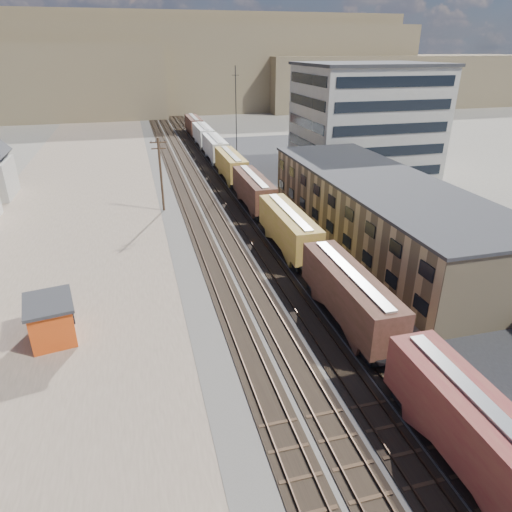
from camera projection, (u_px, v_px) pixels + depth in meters
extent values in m
plane|color=#6B6356|center=(354.00, 409.00, 28.66)|extent=(300.00, 300.00, 0.00)
cube|color=#4C4742|center=(214.00, 190.00, 72.57)|extent=(18.00, 200.00, 0.06)
cube|color=#766451|center=(76.00, 223.00, 59.13)|extent=(24.00, 180.00, 0.03)
cube|color=#232326|center=(386.00, 208.00, 64.53)|extent=(26.00, 120.00, 0.04)
cube|color=black|center=(183.00, 192.00, 71.38)|extent=(2.60, 200.00, 0.08)
cube|color=#38281E|center=(178.00, 192.00, 71.16)|extent=(0.08, 200.00, 0.16)
cube|color=#38281E|center=(187.00, 191.00, 71.50)|extent=(0.08, 200.00, 0.16)
cube|color=black|center=(202.00, 191.00, 72.08)|extent=(2.60, 200.00, 0.08)
cube|color=#38281E|center=(197.00, 190.00, 71.86)|extent=(0.08, 200.00, 0.16)
cube|color=#38281E|center=(206.00, 189.00, 72.20)|extent=(0.08, 200.00, 0.16)
cube|color=black|center=(220.00, 189.00, 72.78)|extent=(2.60, 200.00, 0.08)
cube|color=#38281E|center=(216.00, 189.00, 72.56)|extent=(0.08, 200.00, 0.16)
cube|color=#38281E|center=(225.00, 188.00, 72.89)|extent=(0.08, 200.00, 0.16)
cube|color=black|center=(237.00, 188.00, 73.43)|extent=(2.60, 200.00, 0.08)
cube|color=#38281E|center=(233.00, 188.00, 73.21)|extent=(0.08, 200.00, 0.16)
cube|color=#38281E|center=(242.00, 187.00, 73.55)|extent=(0.08, 200.00, 0.16)
cube|color=black|center=(417.00, 399.00, 28.44)|extent=(2.20, 2.20, 0.90)
cube|color=maroon|center=(480.00, 434.00, 23.09)|extent=(3.00, 13.34, 3.40)
cube|color=#B7B7B2|center=(487.00, 407.00, 22.35)|extent=(0.90, 12.32, 0.16)
cube|color=black|center=(377.00, 351.00, 32.88)|extent=(2.20, 2.20, 0.90)
cube|color=black|center=(323.00, 287.00, 41.80)|extent=(2.20, 2.20, 0.90)
cube|color=#40281B|center=(349.00, 292.00, 36.44)|extent=(3.00, 13.34, 3.40)
cube|color=#B7B7B2|center=(351.00, 272.00, 35.70)|extent=(0.90, 12.32, 0.16)
cube|color=black|center=(304.00, 264.00, 46.24)|extent=(2.20, 2.20, 0.90)
cube|color=black|center=(275.00, 229.00, 55.15)|extent=(2.20, 2.20, 0.90)
cube|color=#AE912E|center=(289.00, 226.00, 49.80)|extent=(3.00, 13.34, 3.40)
cube|color=#B7B7B2|center=(289.00, 211.00, 49.06)|extent=(0.90, 12.33, 0.16)
cube|color=black|center=(263.00, 215.00, 59.59)|extent=(2.20, 2.20, 0.90)
cube|color=black|center=(245.00, 193.00, 68.51)|extent=(2.20, 2.20, 0.90)
cube|color=#40281B|center=(254.00, 189.00, 63.15)|extent=(3.00, 13.34, 3.40)
cube|color=#B7B7B2|center=(254.00, 176.00, 62.41)|extent=(0.90, 12.33, 0.16)
cube|color=black|center=(238.00, 184.00, 72.95)|extent=(2.20, 2.20, 0.90)
cube|color=black|center=(225.00, 169.00, 81.86)|extent=(2.20, 2.20, 0.90)
cube|color=#AE912E|center=(231.00, 164.00, 76.51)|extent=(3.00, 13.34, 3.40)
cube|color=#B7B7B2|center=(231.00, 153.00, 75.77)|extent=(0.90, 12.33, 0.16)
cube|color=black|center=(220.00, 163.00, 86.30)|extent=(2.20, 2.20, 0.90)
cube|color=black|center=(211.00, 152.00, 95.22)|extent=(2.20, 2.20, 0.90)
cube|color=beige|center=(215.00, 147.00, 89.86)|extent=(3.00, 13.34, 3.40)
cube|color=#B7B7B2|center=(214.00, 137.00, 89.12)|extent=(0.90, 12.32, 0.16)
cube|color=black|center=(207.00, 148.00, 99.66)|extent=(2.20, 2.20, 0.90)
cube|color=black|center=(200.00, 139.00, 108.57)|extent=(2.20, 2.20, 0.90)
cube|color=beige|center=(203.00, 134.00, 103.22)|extent=(3.00, 13.34, 3.40)
cube|color=#B7B7B2|center=(203.00, 126.00, 102.48)|extent=(0.90, 12.32, 0.16)
cube|color=black|center=(197.00, 136.00, 113.01)|extent=(2.20, 2.20, 0.90)
cube|color=black|center=(192.00, 129.00, 121.93)|extent=(2.20, 2.20, 0.90)
cube|color=#40281B|center=(194.00, 124.00, 116.57)|extent=(3.00, 13.34, 3.40)
cube|color=#B7B7B2|center=(193.00, 117.00, 115.83)|extent=(0.90, 12.32, 0.16)
cube|color=tan|center=(379.00, 211.00, 52.66)|extent=(12.00, 40.00, 7.00)
cube|color=#2D2D30|center=(383.00, 181.00, 51.16)|extent=(12.40, 40.40, 0.30)
cube|color=black|center=(330.00, 226.00, 51.79)|extent=(0.12, 36.00, 1.20)
cube|color=black|center=(332.00, 201.00, 50.54)|extent=(0.12, 36.00, 1.20)
cube|color=#9E998E|center=(365.00, 121.00, 79.76)|extent=(22.00, 18.00, 18.00)
cube|color=#2D2D30|center=(371.00, 64.00, 75.92)|extent=(22.60, 18.60, 0.50)
cube|color=black|center=(306.00, 123.00, 77.18)|extent=(0.12, 16.00, 16.00)
cube|color=black|center=(392.00, 129.00, 71.80)|extent=(20.00, 0.12, 16.00)
cylinder|color=#382619|center=(161.00, 175.00, 61.49)|extent=(0.32, 0.32, 10.00)
cube|color=#382619|center=(158.00, 142.00, 59.66)|extent=(2.20, 0.14, 0.14)
cube|color=#382619|center=(159.00, 148.00, 59.99)|extent=(1.90, 0.14, 0.14)
cylinder|color=black|center=(163.00, 141.00, 59.74)|extent=(0.08, 0.08, 0.22)
cylinder|color=black|center=(236.00, 122.00, 79.02)|extent=(0.16, 0.16, 18.00)
cube|color=black|center=(235.00, 75.00, 75.89)|extent=(1.20, 0.08, 0.08)
cube|color=brown|center=(214.00, 67.00, 168.06)|extent=(140.00, 45.00, 28.00)
cube|color=brown|center=(396.00, 80.00, 177.68)|extent=(110.00, 38.00, 18.00)
cube|color=brown|center=(129.00, 61.00, 177.81)|extent=(200.00, 60.00, 32.00)
cube|color=#CC4613|center=(52.00, 321.00, 35.06)|extent=(3.76, 4.60, 3.09)
cube|color=#2D2D30|center=(47.00, 303.00, 34.37)|extent=(4.24, 5.07, 0.26)
cube|color=black|center=(73.00, 315.00, 35.63)|extent=(0.28, 1.03, 1.03)
imported|color=navy|center=(361.00, 178.00, 76.26)|extent=(4.67, 6.32, 1.60)
imported|color=silver|center=(419.00, 192.00, 68.70)|extent=(3.60, 5.42, 1.71)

